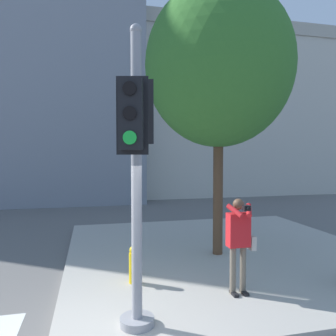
# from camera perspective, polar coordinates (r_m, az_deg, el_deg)

# --- Properties ---
(sidewalk_corner) EXTENTS (8.00, 8.00, 0.13)m
(sidewalk_corner) POSITION_cam_1_polar(r_m,az_deg,el_deg) (9.05, 9.70, -14.30)
(sidewalk_corner) COLOR #ADA89E
(sidewalk_corner) RESTS_ON ground_plane
(traffic_signal_pole) EXTENTS (0.66, 1.48, 4.40)m
(traffic_signal_pole) POSITION_cam_1_polar(r_m,az_deg,el_deg) (4.77, -5.46, 1.93)
(traffic_signal_pole) COLOR #939399
(traffic_signal_pole) RESTS_ON sidewalk_corner
(person_photographer) EXTENTS (0.58, 0.54, 1.74)m
(person_photographer) POSITION_cam_1_polar(r_m,az_deg,el_deg) (6.19, 12.30, -11.66)
(person_photographer) COLOR black
(person_photographer) RESTS_ON sidewalk_corner
(street_tree) EXTENTS (3.67, 3.67, 6.75)m
(street_tree) POSITION_cam_1_polar(r_m,az_deg,el_deg) (8.61, 8.84, 17.07)
(street_tree) COLOR brown
(street_tree) RESTS_ON sidewalk_corner
(fire_hydrant) EXTENTS (0.18, 0.24, 0.74)m
(fire_hydrant) POSITION_cam_1_polar(r_m,az_deg,el_deg) (6.74, -6.01, -16.40)
(fire_hydrant) COLOR yellow
(fire_hydrant) RESTS_ON sidewalk_corner
(building_right) EXTENTS (16.24, 13.94, 10.98)m
(building_right) POSITION_cam_1_polar(r_m,az_deg,el_deg) (26.82, 4.31, 8.51)
(building_right) COLOR beige
(building_right) RESTS_ON ground_plane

